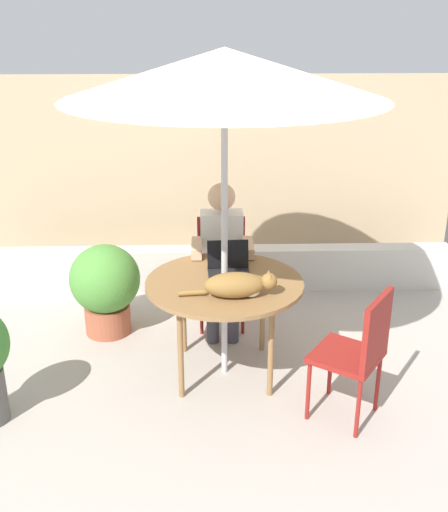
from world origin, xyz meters
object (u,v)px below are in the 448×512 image
at_px(cat, 238,285).
at_px(potted_plant_by_chair, 105,285).
at_px(patio_table, 224,288).
at_px(chair_empty, 360,347).
at_px(chair_occupied, 221,262).
at_px(person_seated, 222,251).
at_px(patio_umbrella, 224,74).
at_px(laptop, 228,263).

relative_size(cat, potted_plant_by_chair, 0.86).
bearing_deg(patio_table, chair_empty, -35.35).
xyz_separation_m(chair_occupied, person_seated, (0.00, -0.16, 0.17)).
height_order(patio_table, chair_empty, chair_empty).
relative_size(patio_table, chair_empty, 1.23).
xyz_separation_m(patio_umbrella, person_seated, (0.00, 0.67, -1.43)).
bearing_deg(chair_empty, patio_table, 144.65).
distance_m(patio_table, chair_empty, 1.03).
bearing_deg(laptop, patio_umbrella, -101.30).
bearing_deg(potted_plant_by_chair, chair_empty, -34.69).
bearing_deg(potted_plant_by_chair, person_seated, 1.88).
xyz_separation_m(patio_table, chair_occupied, (0.00, 0.83, -0.15)).
distance_m(patio_umbrella, laptop, 1.34).
height_order(patio_umbrella, person_seated, patio_umbrella).
distance_m(patio_umbrella, chair_empty, 1.89).
relative_size(patio_umbrella, person_seated, 1.84).
height_order(chair_occupied, potted_plant_by_chair, chair_occupied).
height_order(patio_umbrella, chair_empty, patio_umbrella).
relative_size(person_seated, laptop, 4.00).
bearing_deg(chair_empty, cat, 155.65).
xyz_separation_m(laptop, cat, (0.05, -0.42, 0.02)).
xyz_separation_m(patio_umbrella, potted_plant_by_chair, (-0.95, 0.64, -1.71)).
relative_size(chair_empty, cat, 1.38).
distance_m(person_seated, laptop, 0.51).
bearing_deg(laptop, chair_empty, -43.69).
bearing_deg(chair_empty, chair_occupied, 120.30).
height_order(laptop, potted_plant_by_chair, laptop).
height_order(patio_umbrella, laptop, patio_umbrella).
relative_size(patio_umbrella, cat, 3.50).
bearing_deg(patio_table, laptop, 78.70).
distance_m(cat, potted_plant_by_chair, 1.42).
bearing_deg(chair_occupied, chair_empty, -59.70).
bearing_deg(cat, chair_empty, -24.35).
bearing_deg(person_seated, laptop, -86.10).
height_order(patio_table, chair_occupied, chair_occupied).
xyz_separation_m(cat, potted_plant_by_chair, (-1.03, 0.89, -0.39)).
distance_m(patio_umbrella, chair_occupied, 1.80).
xyz_separation_m(patio_umbrella, laptop, (0.03, 0.17, -1.33)).
bearing_deg(chair_occupied, person_seated, -90.00).
distance_m(person_seated, cat, 0.94).
distance_m(chair_empty, laptop, 1.13).
height_order(patio_table, patio_umbrella, patio_umbrella).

